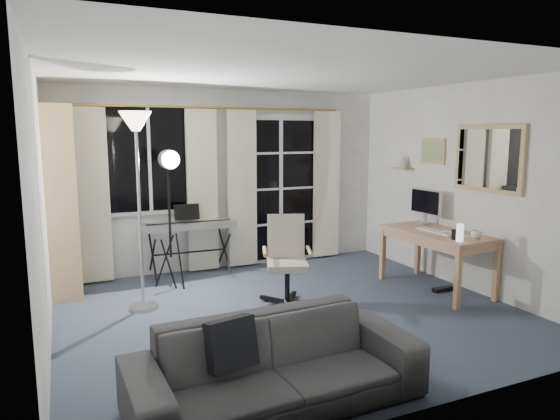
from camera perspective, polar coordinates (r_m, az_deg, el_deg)
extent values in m
cube|color=#3D4659|center=(5.24, 1.27, -11.75)|extent=(4.50, 4.00, 0.02)
cube|color=white|center=(6.51, -14.76, 5.63)|extent=(1.20, 0.06, 1.40)
cube|color=black|center=(6.48, -14.72, 5.62)|extent=(1.10, 0.02, 1.30)
cube|color=white|center=(6.47, -14.70, 5.61)|extent=(0.04, 0.03, 1.30)
cube|color=white|center=(7.06, -0.04, 2.29)|extent=(1.32, 0.06, 2.11)
cube|color=black|center=(6.92, -2.21, 2.14)|extent=(0.55, 0.02, 1.95)
cube|color=black|center=(7.16, 2.25, 2.37)|extent=(0.55, 0.02, 1.95)
cube|color=white|center=(7.03, 0.09, 2.25)|extent=(0.05, 0.04, 2.05)
cube|color=white|center=(7.10, 0.09, -1.56)|extent=(1.15, 0.03, 0.03)
cube|color=white|center=(7.02, 0.09, 2.45)|extent=(1.15, 0.03, 0.03)
cube|color=white|center=(6.99, 0.09, 6.53)|extent=(1.15, 0.03, 0.03)
cylinder|color=gold|center=(6.63, -7.03, 11.53)|extent=(3.50, 0.03, 0.03)
cube|color=#F9E6CC|center=(6.37, -20.69, 1.49)|extent=(0.40, 0.07, 2.10)
cube|color=#F9E6CC|center=(6.58, -8.88, 2.18)|extent=(0.40, 0.07, 2.10)
cube|color=#F9E6CC|center=(6.74, -4.37, 2.42)|extent=(0.40, 0.07, 2.10)
cube|color=#F9E6CC|center=(7.28, 5.33, 2.88)|extent=(0.40, 0.07, 2.10)
cube|color=tan|center=(5.76, -23.77, 0.46)|extent=(0.34, 0.04, 2.13)
cube|color=tan|center=(6.71, -23.69, 1.56)|extent=(0.34, 0.04, 2.13)
cube|color=tan|center=(6.24, -25.15, 0.96)|extent=(0.05, 0.96, 2.13)
cube|color=tan|center=(6.45, -23.15, -8.11)|extent=(0.36, 0.97, 0.03)
cube|color=tan|center=(6.35, -23.37, -4.69)|extent=(0.36, 0.97, 0.03)
cube|color=tan|center=(6.27, -23.60, -1.08)|extent=(0.36, 0.97, 0.03)
cube|color=tan|center=(6.22, -23.83, 2.61)|extent=(0.36, 0.97, 0.03)
cube|color=tan|center=(6.19, -24.06, 6.34)|extent=(0.36, 0.97, 0.03)
cube|color=tan|center=(6.19, -24.33, 10.58)|extent=(0.36, 0.97, 0.03)
cube|color=silver|center=(5.93, -23.26, -4.10)|extent=(0.24, 0.07, 0.27)
cube|color=#ACA247|center=(6.04, -23.25, -4.16)|extent=(0.24, 0.05, 0.22)
cube|color=#373737|center=(6.12, -23.25, -3.85)|extent=(0.24, 0.04, 0.25)
cube|color=#ACA247|center=(6.19, -23.27, -3.37)|extent=(0.24, 0.04, 0.32)
cube|color=silver|center=(6.28, -23.25, -3.53)|extent=(0.24, 0.06, 0.25)
cube|color=#C8396B|center=(6.37, -23.25, -3.31)|extent=(0.24, 0.04, 0.26)
cube|color=#33459A|center=(6.45, -23.25, -3.15)|extent=(0.24, 0.06, 0.26)
cube|color=#ACA247|center=(6.55, -23.25, -3.05)|extent=(0.24, 0.04, 0.25)
cube|color=#C8396B|center=(6.62, -23.25, -2.89)|extent=(0.24, 0.06, 0.25)
cube|color=#373737|center=(6.72, -23.26, -2.62)|extent=(0.24, 0.03, 0.28)
cube|color=#33459A|center=(5.85, -23.51, -0.14)|extent=(0.24, 0.04, 0.29)
cube|color=#373737|center=(5.93, -23.51, -0.07)|extent=(0.24, 0.07, 0.29)
cube|color=#373737|center=(6.04, -23.49, -0.10)|extent=(0.24, 0.04, 0.25)
cube|color=#33459A|center=(6.12, -23.48, -0.07)|extent=(0.24, 0.04, 0.23)
cube|color=#33459A|center=(6.19, -23.48, 0.12)|extent=(0.24, 0.04, 0.25)
cube|color=#373737|center=(6.27, -23.49, 0.42)|extent=(0.24, 0.04, 0.29)
cube|color=#373737|center=(6.35, -23.47, 0.25)|extent=(0.24, 0.05, 0.23)
cube|color=#B78244|center=(6.44, -23.47, 0.42)|extent=(0.24, 0.05, 0.25)
cube|color=#ACA247|center=(6.53, -23.47, 0.58)|extent=(0.24, 0.04, 0.26)
cube|color=#373737|center=(6.60, -23.46, 0.61)|extent=(0.24, 0.04, 0.25)
cube|color=#C8396B|center=(5.81, -23.76, 3.86)|extent=(0.24, 0.04, 0.30)
cube|color=#373737|center=(5.89, -23.73, 3.58)|extent=(0.24, 0.03, 0.23)
cube|color=silver|center=(5.96, -23.75, 4.06)|extent=(0.24, 0.04, 0.32)
cube|color=silver|center=(6.04, -23.74, 3.98)|extent=(0.24, 0.04, 0.29)
cube|color=#ACA247|center=(6.12, -23.71, 3.77)|extent=(0.24, 0.04, 0.24)
cube|color=#33459A|center=(6.20, -23.71, 3.87)|extent=(0.24, 0.05, 0.25)
cylinder|color=#B2B2B7|center=(5.54, -15.32, -10.62)|extent=(0.39, 0.39, 0.03)
cylinder|color=#B2B2B7|center=(5.30, -15.74, -0.82)|extent=(0.04, 0.04, 1.89)
cone|color=#FFE5B2|center=(5.24, -16.19, 9.72)|extent=(0.42, 0.42, 0.19)
cylinder|color=black|center=(6.41, -14.36, -5.06)|extent=(0.04, 0.58, 0.52)
cylinder|color=black|center=(6.41, -14.36, -5.06)|extent=(0.04, 0.58, 0.52)
cylinder|color=black|center=(6.59, -6.38, -4.45)|extent=(0.04, 0.58, 0.52)
cylinder|color=black|center=(6.59, -6.38, -4.45)|extent=(0.04, 0.58, 0.52)
cylinder|color=black|center=(6.48, -10.31, -4.76)|extent=(0.92, 0.05, 0.02)
cube|color=silver|center=(6.41, -10.40, -1.72)|extent=(1.21, 0.34, 0.08)
cube|color=white|center=(6.33, -10.27, -1.55)|extent=(1.11, 0.16, 0.01)
cube|color=black|center=(6.37, -10.34, -1.41)|extent=(1.07, 0.11, 0.01)
cube|color=black|center=(6.47, -10.61, -0.22)|extent=(0.32, 0.08, 0.20)
cylinder|color=black|center=(6.10, -11.34, -5.86)|extent=(0.05, 0.26, 0.67)
cylinder|color=black|center=(6.14, -13.10, -5.83)|extent=(0.24, 0.12, 0.67)
cylinder|color=black|center=(5.96, -12.55, -6.25)|extent=(0.21, 0.17, 0.67)
cylinder|color=black|center=(5.93, -12.54, 0.15)|extent=(0.03, 0.03, 1.16)
cylinder|color=silver|center=(5.83, -12.58, 5.67)|extent=(0.23, 0.14, 0.22)
cylinder|color=white|center=(5.76, -12.36, 5.64)|extent=(0.19, 0.04, 0.19)
cube|color=black|center=(5.42, 2.96, -10.46)|extent=(0.29, 0.14, 0.04)
cylinder|color=black|center=(5.44, 3.73, -10.62)|extent=(0.06, 0.06, 0.05)
cube|color=black|center=(5.59, 1.32, -9.86)|extent=(0.22, 0.26, 0.04)
cylinder|color=black|center=(5.66, 1.49, -9.81)|extent=(0.06, 0.06, 0.05)
cube|color=black|center=(5.50, -0.97, -10.15)|extent=(0.20, 0.27, 0.04)
cylinder|color=black|center=(5.55, -1.60, -10.19)|extent=(0.06, 0.06, 0.05)
cube|color=black|center=(5.28, -0.85, -10.98)|extent=(0.29, 0.12, 0.04)
cylinder|color=black|center=(5.25, -1.48, -11.33)|extent=(0.06, 0.06, 0.05)
cube|color=black|center=(5.23, 1.67, -11.19)|extent=(0.06, 0.29, 0.04)
cylinder|color=black|center=(5.17, 1.99, -11.63)|extent=(0.06, 0.06, 0.05)
cylinder|color=black|center=(5.34, 0.83, -8.36)|extent=(0.07, 0.07, 0.36)
cube|color=beige|center=(5.28, 0.84, -6.30)|extent=(0.54, 0.54, 0.07)
cube|color=beige|center=(5.41, 0.69, -2.97)|extent=(0.41, 0.24, 0.48)
cube|color=black|center=(5.44, 0.66, -2.70)|extent=(0.39, 0.22, 0.44)
cylinder|color=tan|center=(5.25, -1.75, -4.76)|extent=(0.16, 0.35, 0.04)
cylinder|color=tan|center=(5.28, 3.38, -4.68)|extent=(0.16, 0.35, 0.04)
cube|color=tan|center=(6.08, 17.51, -2.51)|extent=(0.72, 1.34, 0.04)
cube|color=tan|center=(6.09, 17.48, -3.11)|extent=(0.68, 1.30, 0.09)
cube|color=tan|center=(5.54, 19.65, -7.42)|extent=(0.06, 0.06, 0.66)
cube|color=tan|center=(5.96, 23.50, -6.50)|extent=(0.06, 0.06, 0.66)
cube|color=tan|center=(6.41, 11.66, -4.89)|extent=(0.06, 0.06, 0.66)
cube|color=tan|center=(6.78, 15.49, -4.28)|extent=(0.06, 0.06, 0.66)
cube|color=silver|center=(6.53, 16.23, -1.44)|extent=(0.17, 0.12, 0.01)
cube|color=silver|center=(6.51, 16.28, -0.37)|extent=(0.04, 0.03, 0.20)
cube|color=silver|center=(6.49, 16.34, 0.92)|extent=(0.06, 0.50, 0.32)
cube|color=black|center=(6.48, 16.22, 0.91)|extent=(0.03, 0.47, 0.28)
cube|color=white|center=(6.06, 16.91, -2.24)|extent=(0.15, 0.40, 0.02)
cube|color=white|center=(5.84, 18.47, -2.73)|extent=(0.06, 0.10, 0.02)
cube|color=white|center=(6.00, 18.78, -2.50)|extent=(0.25, 0.31, 0.01)
cube|color=white|center=(5.85, 19.88, -2.84)|extent=(0.20, 0.15, 0.00)
cube|color=black|center=(5.65, 19.30, -2.66)|extent=(0.05, 0.04, 0.11)
cylinder|color=white|center=(5.57, 19.88, -2.47)|extent=(0.08, 0.08, 0.19)
cube|color=black|center=(6.19, 18.15, -8.59)|extent=(0.28, 0.09, 0.05)
imported|color=silver|center=(5.78, 21.56, -2.53)|extent=(0.12, 0.10, 0.11)
cube|color=tan|center=(5.95, 22.73, 5.45)|extent=(0.04, 0.94, 0.74)
cube|color=white|center=(5.94, 22.59, 5.45)|extent=(0.01, 0.84, 0.64)
cube|color=tan|center=(6.60, 17.09, 6.44)|extent=(0.03, 0.42, 0.32)
cube|color=#4B967E|center=(6.59, 16.99, 6.45)|extent=(0.00, 0.36, 0.26)
cube|color=tan|center=(6.96, 13.86, 4.62)|extent=(0.16, 0.30, 0.02)
cone|color=beige|center=(6.95, 13.88, 5.36)|extent=(0.12, 0.12, 0.15)
imported|color=#302F32|center=(3.46, -0.39, -15.84)|extent=(2.00, 0.64, 0.77)
cube|color=black|center=(3.41, -5.58, -14.98)|extent=(0.36, 0.25, 0.35)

